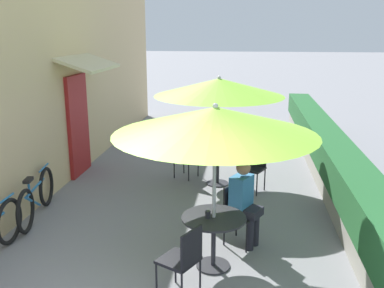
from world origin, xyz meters
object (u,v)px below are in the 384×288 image
(coffee_cup_mid, at_px, (216,147))
(seated_patron_near_left, at_px, (245,200))
(patio_table_mid, at_px, (218,159))
(cafe_chair_mid_left, at_px, (254,164))
(cafe_chair_mid_right, at_px, (184,154))
(patio_umbrella_mid, at_px, (219,87))
(bicycle_second, at_px, (36,197))
(cafe_chair_near_left, at_px, (237,209))
(cafe_chair_near_right, at_px, (184,257))
(patio_table_near, at_px, (214,230))
(patio_umbrella_near, at_px, (215,121))
(coffee_cup_near, at_px, (208,214))

(coffee_cup_mid, bearing_deg, seated_patron_near_left, -76.86)
(patio_table_mid, bearing_deg, cafe_chair_mid_left, -19.65)
(seated_patron_near_left, xyz_separation_m, cafe_chair_mid_right, (-1.26, 2.70, -0.17))
(patio_umbrella_mid, xyz_separation_m, bicycle_second, (-2.81, -1.97, -1.58))
(cafe_chair_near_left, bearing_deg, cafe_chair_near_right, 5.81)
(patio_table_near, distance_m, patio_umbrella_mid, 3.41)
(patio_umbrella_near, bearing_deg, coffee_cup_near, -153.03)
(patio_umbrella_near, bearing_deg, coffee_cup_mid, 93.80)
(cafe_chair_near_right, bearing_deg, patio_umbrella_near, 5.81)
(patio_table_near, height_order, patio_umbrella_mid, patio_umbrella_mid)
(seated_patron_near_left, distance_m, cafe_chair_near_right, 1.51)
(patio_table_mid, xyz_separation_m, coffee_cup_mid, (-0.05, 0.08, 0.22))
(patio_table_mid, xyz_separation_m, bicycle_second, (-2.81, -1.97, -0.16))
(patio_umbrella_near, distance_m, bicycle_second, 3.55)
(patio_umbrella_mid, bearing_deg, cafe_chair_mid_right, 160.35)
(patio_umbrella_mid, height_order, cafe_chair_mid_right, patio_umbrella_mid)
(patio_table_mid, height_order, cafe_chair_mid_left, cafe_chair_mid_left)
(patio_umbrella_mid, relative_size, bicycle_second, 1.44)
(coffee_cup_mid, height_order, bicycle_second, coffee_cup_mid)
(patio_umbrella_near, xyz_separation_m, cafe_chair_mid_left, (0.55, 2.85, -1.42))
(cafe_chair_near_left, height_order, cafe_chair_mid_left, same)
(patio_table_near, distance_m, cafe_chair_near_left, 0.76)
(patio_umbrella_mid, bearing_deg, bicycle_second, -144.93)
(patio_table_near, height_order, coffee_cup_near, coffee_cup_near)
(cafe_chair_near_left, bearing_deg, patio_table_mid, -141.84)
(cafe_chair_near_left, relative_size, bicycle_second, 0.50)
(patio_table_near, xyz_separation_m, bicycle_second, (-2.97, 1.13, -0.16))
(cafe_chair_near_right, xyz_separation_m, coffee_cup_near, (0.21, 0.66, 0.23))
(patio_umbrella_mid, bearing_deg, cafe_chair_near_right, -91.77)
(coffee_cup_near, relative_size, cafe_chair_mid_left, 0.10)
(patio_umbrella_near, distance_m, coffee_cup_mid, 3.41)
(patio_table_near, xyz_separation_m, coffee_cup_mid, (-0.21, 3.18, 0.22))
(patio_table_near, xyz_separation_m, patio_table_mid, (-0.16, 3.10, 0.00))
(coffee_cup_mid, relative_size, bicycle_second, 0.05)
(patio_umbrella_near, height_order, cafe_chair_near_left, patio_umbrella_near)
(cafe_chair_mid_left, relative_size, bicycle_second, 0.50)
(patio_umbrella_near, xyz_separation_m, bicycle_second, (-2.97, 1.13, -1.58))
(patio_table_mid, relative_size, cafe_chair_mid_left, 0.95)
(patio_umbrella_near, xyz_separation_m, cafe_chair_near_left, (0.28, 0.70, -1.42))
(patio_umbrella_near, height_order, cafe_chair_near_right, patio_umbrella_near)
(coffee_cup_mid, bearing_deg, cafe_chair_near_left, -78.78)
(patio_table_near, distance_m, cafe_chair_mid_right, 3.47)
(coffee_cup_mid, bearing_deg, bicycle_second, -143.34)
(coffee_cup_near, height_order, patio_table_mid, coffee_cup_near)
(seated_patron_near_left, height_order, patio_table_mid, seated_patron_near_left)
(patio_table_mid, relative_size, cafe_chair_mid_right, 0.95)
(bicycle_second, bearing_deg, cafe_chair_near_right, -43.32)
(patio_umbrella_mid, bearing_deg, patio_table_near, -86.98)
(cafe_chair_mid_right, xyz_separation_m, coffee_cup_mid, (0.66, -0.17, 0.23))
(patio_table_mid, relative_size, coffee_cup_mid, 9.15)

